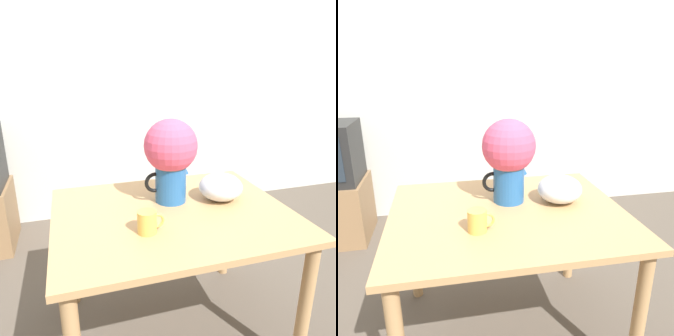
{
  "view_description": "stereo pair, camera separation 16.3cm",
  "coord_description": "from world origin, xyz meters",
  "views": [
    {
      "loc": [
        -0.34,
        -1.28,
        1.42
      ],
      "look_at": [
        0.12,
        0.2,
        0.9
      ],
      "focal_mm": 35.0,
      "sensor_mm": 36.0,
      "label": 1
    },
    {
      "loc": [
        -0.18,
        -1.32,
        1.42
      ],
      "look_at": [
        0.12,
        0.2,
        0.9
      ],
      "focal_mm": 35.0,
      "sensor_mm": 36.0,
      "label": 2
    }
  ],
  "objects": [
    {
      "name": "coffee_mug",
      "position": [
        -0.06,
        -0.08,
        0.77
      ],
      "size": [
        0.12,
        0.08,
        0.1
      ],
      "color": "gold",
      "rests_on": "table"
    },
    {
      "name": "table",
      "position": [
        0.1,
        0.08,
        0.62
      ],
      "size": [
        1.12,
        0.91,
        0.72
      ],
      "color": "tan",
      "rests_on": "ground_plane"
    },
    {
      "name": "wall_back",
      "position": [
        0.0,
        1.69,
        1.3
      ],
      "size": [
        8.0,
        0.05,
        2.6
      ],
      "color": "silver",
      "rests_on": "ground_plane"
    },
    {
      "name": "white_bowl",
      "position": [
        0.39,
        0.14,
        0.79
      ],
      "size": [
        0.22,
        0.22,
        0.14
      ],
      "color": "silver",
      "rests_on": "table"
    },
    {
      "name": "flower_vase",
      "position": [
        0.13,
        0.2,
        0.97
      ],
      "size": [
        0.27,
        0.27,
        0.42
      ],
      "color": "#235B9E",
      "rests_on": "table"
    }
  ]
}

